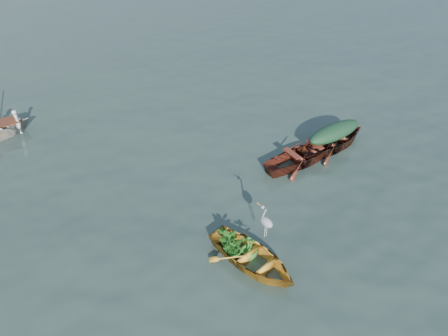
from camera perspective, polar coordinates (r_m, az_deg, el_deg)
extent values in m
plane|color=#2C3E36|center=(11.93, 9.25, -9.15)|extent=(140.00, 140.00, 0.00)
imported|color=gold|center=(11.22, 3.65, -12.45)|extent=(1.78, 3.33, 0.86)
imported|color=#4C2511|center=(15.52, 13.88, 2.48)|extent=(4.12, 1.53, 0.92)
imported|color=maroon|center=(14.63, 10.14, 0.72)|extent=(4.12, 1.70, 0.91)
ellipsoid|color=#173921|center=(15.14, 14.27, 4.73)|extent=(2.27, 0.84, 0.52)
imported|color=#32681B|center=(10.94, 1.67, -8.40)|extent=(0.81, 0.98, 0.60)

